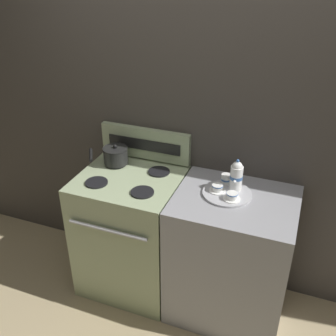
{
  "coord_description": "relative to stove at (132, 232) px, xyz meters",
  "views": [
    {
      "loc": [
        0.68,
        -2.05,
        2.3
      ],
      "look_at": [
        -0.14,
        0.09,
        1.01
      ],
      "focal_mm": 42.0,
      "sensor_mm": 36.0,
      "label": 1
    }
  ],
  "objects": [
    {
      "name": "teacup_left",
      "position": [
        0.61,
        0.03,
        0.5
      ],
      "size": [
        0.11,
        0.11,
        0.04
      ],
      "color": "white",
      "rests_on": "serving_tray"
    },
    {
      "name": "wall_back",
      "position": [
        0.39,
        0.34,
        0.63
      ],
      "size": [
        6.0,
        0.05,
        2.2
      ],
      "color": "#423D38",
      "rests_on": "ground"
    },
    {
      "name": "teapot",
      "position": [
        0.71,
        0.09,
        0.58
      ],
      "size": [
        0.08,
        0.13,
        0.22
      ],
      "color": "white",
      "rests_on": "serving_tray"
    },
    {
      "name": "serving_tray",
      "position": [
        0.67,
        0.04,
        0.47
      ],
      "size": [
        0.31,
        0.31,
        0.01
      ],
      "color": "#B2B2B7",
      "rests_on": "side_counter"
    },
    {
      "name": "creamer_jug",
      "position": [
        0.64,
        0.14,
        0.51
      ],
      "size": [
        0.06,
        0.06,
        0.07
      ],
      "color": "white",
      "rests_on": "serving_tray"
    },
    {
      "name": "teacup_right",
      "position": [
        0.72,
        -0.03,
        0.5
      ],
      "size": [
        0.11,
        0.11,
        0.04
      ],
      "color": "white",
      "rests_on": "serving_tray"
    },
    {
      "name": "saucepan",
      "position": [
        -0.17,
        0.14,
        0.54
      ],
      "size": [
        0.29,
        0.26,
        0.15
      ],
      "color": "black",
      "rests_on": "stove"
    },
    {
      "name": "side_counter",
      "position": [
        0.74,
        0.0,
        -0.0
      ],
      "size": [
        0.77,
        0.63,
        0.93
      ],
      "color": "#939399",
      "rests_on": "ground"
    },
    {
      "name": "ground_plane",
      "position": [
        0.39,
        0.0,
        -0.47
      ],
      "size": [
        6.0,
        6.0,
        0.0
      ],
      "primitive_type": "plane",
      "color": "tan"
    },
    {
      "name": "stove",
      "position": [
        0.0,
        0.0,
        0.0
      ],
      "size": [
        0.69,
        0.66,
        0.95
      ],
      "color": "#9EAD84",
      "rests_on": "ground"
    },
    {
      "name": "control_panel",
      "position": [
        0.0,
        0.29,
        0.59
      ],
      "size": [
        0.68,
        0.05,
        0.23
      ],
      "color": "#9EAD84",
      "rests_on": "stove"
    }
  ]
}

